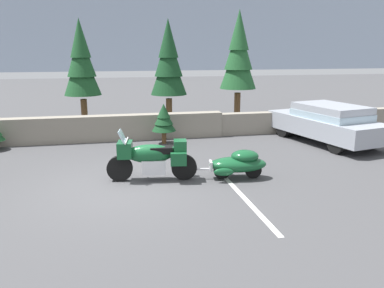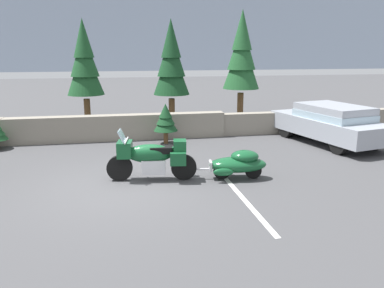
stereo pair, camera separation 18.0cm
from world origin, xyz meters
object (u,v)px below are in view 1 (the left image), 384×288
pine_tree_secondary (81,61)px  sedan_at_right_edge (327,122)px  car_shaped_trailer (238,163)px  pine_tree_tall (239,54)px  touring_motorcycle (152,157)px  pine_tree_far_right (168,61)px

pine_tree_secondary → sedan_at_right_edge: bearing=-26.0°
car_shaped_trailer → pine_tree_tall: (2.40, 7.26, 2.71)m
touring_motorcycle → car_shaped_trailer: touring_motorcycle is taller
pine_tree_tall → pine_tree_far_right: (-3.14, -0.40, -0.29)m
sedan_at_right_edge → pine_tree_far_right: size_ratio=1.06×
touring_motorcycle → pine_tree_tall: pine_tree_tall is taller
touring_motorcycle → pine_tree_secondary: bearing=105.8°
touring_motorcycle → car_shaped_trailer: size_ratio=1.03×
sedan_at_right_edge → pine_tree_tall: (-2.02, 4.08, 2.35)m
car_shaped_trailer → sedan_at_right_edge: size_ratio=0.47×
pine_tree_secondary → touring_motorcycle: bearing=-74.2°
touring_motorcycle → pine_tree_far_right: size_ratio=0.51×
sedan_at_right_edge → pine_tree_tall: pine_tree_tall is taller
car_shaped_trailer → pine_tree_far_right: bearing=96.2°
sedan_at_right_edge → pine_tree_tall: size_ratio=0.96×
sedan_at_right_edge → pine_tree_secondary: size_ratio=1.05×
touring_motorcycle → pine_tree_secondary: size_ratio=0.51×
touring_motorcycle → pine_tree_tall: size_ratio=0.46×
car_shaped_trailer → pine_tree_secondary: bearing=119.7°
pine_tree_tall → pine_tree_secondary: size_ratio=1.10×
car_shaped_trailer → pine_tree_secondary: 8.86m
car_shaped_trailer → sedan_at_right_edge: 5.46m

